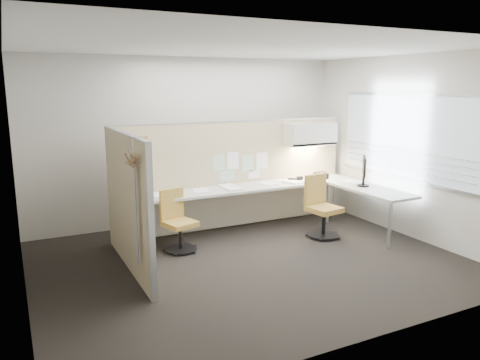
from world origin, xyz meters
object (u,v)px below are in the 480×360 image
chair_left (177,223)px  phone (321,176)px  monitor (364,169)px  desk (268,194)px  chair_right (321,208)px

chair_left → phone: (2.80, 0.41, 0.37)m
chair_left → monitor: bearing=-24.0°
desk → chair_left: size_ratio=4.59×
desk → chair_right: bearing=-48.2°
chair_left → monitor: (3.02, -0.43, 0.60)m
monitor → phone: (-0.22, 0.84, -0.23)m
chair_right → monitor: size_ratio=1.98×
monitor → phone: 0.90m
chair_left → phone: 2.85m
desk → chair_left: chair_left is taller
desk → chair_left: bearing=-171.0°
chair_right → monitor: 0.97m
chair_right → monitor: monitor is taller
chair_right → monitor: (0.79, -0.04, 0.56)m
desk → chair_right: chair_right is taller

